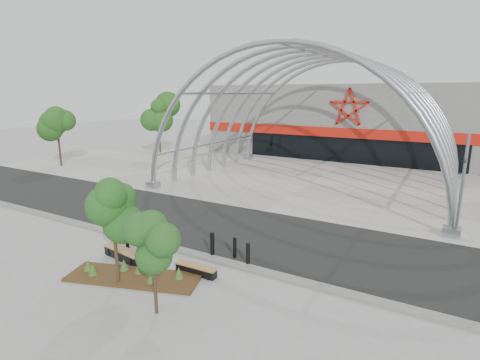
{
  "coord_description": "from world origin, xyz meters",
  "views": [
    {
      "loc": [
        9.66,
        -12.7,
        7.11
      ],
      "look_at": [
        0.0,
        4.0,
        2.6
      ],
      "focal_mm": 28.0,
      "sensor_mm": 36.0,
      "label": 1
    }
  ],
  "objects_px": {
    "street_tree_1": "(153,246)",
    "bollard_2": "(212,245)",
    "bench_1": "(196,270)",
    "street_tree_0": "(113,211)",
    "bench_0": "(123,254)",
    "signal_pole": "(462,186)"
  },
  "relations": [
    {
      "from": "bench_1",
      "to": "signal_pole",
      "type": "bearing_deg",
      "value": 46.44
    },
    {
      "from": "street_tree_1",
      "to": "bollard_2",
      "type": "relative_size",
      "value": 2.89
    },
    {
      "from": "signal_pole",
      "to": "bench_0",
      "type": "distance_m",
      "value": 16.15
    },
    {
      "from": "bench_1",
      "to": "street_tree_0",
      "type": "bearing_deg",
      "value": -135.31
    },
    {
      "from": "signal_pole",
      "to": "street_tree_1",
      "type": "height_order",
      "value": "signal_pole"
    },
    {
      "from": "signal_pole",
      "to": "street_tree_0",
      "type": "xyz_separation_m",
      "value": [
        -11.06,
        -11.5,
        0.2
      ]
    },
    {
      "from": "bench_0",
      "to": "street_tree_1",
      "type": "bearing_deg",
      "value": -30.07
    },
    {
      "from": "street_tree_1",
      "to": "bollard_2",
      "type": "xyz_separation_m",
      "value": [
        -0.85,
        4.54,
        -1.81
      ]
    },
    {
      "from": "bench_0",
      "to": "bench_1",
      "type": "relative_size",
      "value": 1.25
    },
    {
      "from": "street_tree_1",
      "to": "bollard_2",
      "type": "bearing_deg",
      "value": 100.64
    },
    {
      "from": "street_tree_0",
      "to": "street_tree_1",
      "type": "relative_size",
      "value": 1.22
    },
    {
      "from": "bench_0",
      "to": "bollard_2",
      "type": "distance_m",
      "value": 3.91
    },
    {
      "from": "bench_0",
      "to": "signal_pole",
      "type": "bearing_deg",
      "value": 38.26
    },
    {
      "from": "signal_pole",
      "to": "street_tree_0",
      "type": "distance_m",
      "value": 15.95
    },
    {
      "from": "street_tree_0",
      "to": "bollard_2",
      "type": "bearing_deg",
      "value": 65.0
    },
    {
      "from": "signal_pole",
      "to": "bench_0",
      "type": "relative_size",
      "value": 2.27
    },
    {
      "from": "street_tree_0",
      "to": "bench_0",
      "type": "height_order",
      "value": "street_tree_0"
    },
    {
      "from": "signal_pole",
      "to": "street_tree_0",
      "type": "relative_size",
      "value": 1.28
    },
    {
      "from": "signal_pole",
      "to": "bollard_2",
      "type": "bearing_deg",
      "value": -140.32
    },
    {
      "from": "street_tree_0",
      "to": "bench_1",
      "type": "height_order",
      "value": "street_tree_0"
    },
    {
      "from": "bench_0",
      "to": "bollard_2",
      "type": "xyz_separation_m",
      "value": [
        3.24,
        2.17,
        0.34
      ]
    },
    {
      "from": "signal_pole",
      "to": "street_tree_1",
      "type": "xyz_separation_m",
      "value": [
        -8.44,
        -12.25,
        -0.34
      ]
    }
  ]
}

